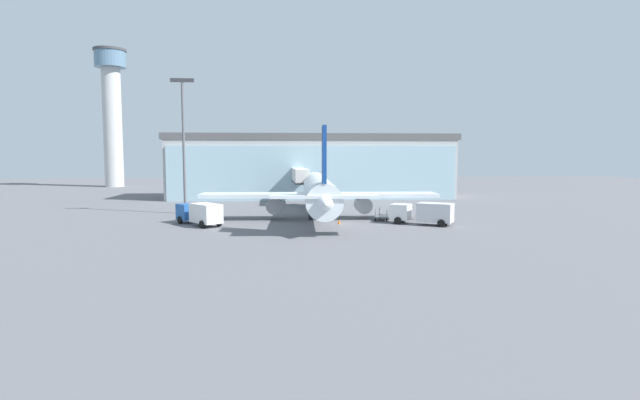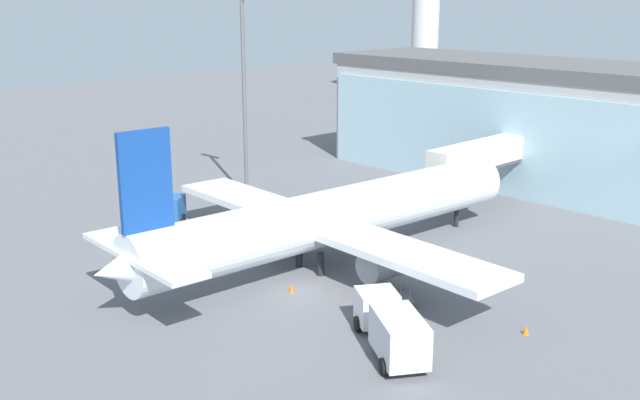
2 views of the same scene
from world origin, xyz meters
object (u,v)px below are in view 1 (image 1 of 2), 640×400
(control_tower, at_px, (112,107))
(airplane, at_px, (319,192))
(jet_bridge, at_px, (299,176))
(catering_truck, at_px, (200,213))
(apron_light_mast, at_px, (183,134))
(safety_cone_nose, at_px, (339,222))
(safety_cone_wingtip, at_px, (436,215))
(baggage_cart, at_px, (383,216))
(fuel_truck, at_px, (424,213))

(control_tower, xyz_separation_m, airplane, (46.13, -69.08, -16.84))
(jet_bridge, bearing_deg, catering_truck, 152.40)
(control_tower, height_order, apron_light_mast, control_tower)
(safety_cone_nose, distance_m, safety_cone_wingtip, 14.84)
(apron_light_mast, height_order, catering_truck, apron_light_mast)
(baggage_cart, bearing_deg, catering_truck, 120.28)
(control_tower, height_order, safety_cone_nose, control_tower)
(fuel_truck, bearing_deg, safety_cone_nose, 22.39)
(baggage_cart, height_order, safety_cone_nose, baggage_cart)
(airplane, bearing_deg, catering_truck, 112.46)
(jet_bridge, bearing_deg, apron_light_mast, 128.88)
(apron_light_mast, distance_m, safety_cone_nose, 26.21)
(airplane, height_order, fuel_truck, airplane)
(apron_light_mast, bearing_deg, fuel_truck, -25.57)
(apron_light_mast, height_order, fuel_truck, apron_light_mast)
(control_tower, relative_size, fuel_truck, 4.76)
(airplane, height_order, catering_truck, airplane)
(catering_truck, xyz_separation_m, safety_cone_wingtip, (30.43, 4.72, -1.19))
(fuel_truck, bearing_deg, baggage_cart, -15.29)
(fuel_truck, relative_size, baggage_cart, 2.28)
(control_tower, relative_size, safety_cone_nose, 63.51)
(airplane, bearing_deg, baggage_cart, -107.02)
(apron_light_mast, relative_size, safety_cone_wingtip, 34.29)
(baggage_cart, height_order, safety_cone_wingtip, baggage_cart)
(jet_bridge, distance_m, safety_cone_wingtip, 27.54)
(control_tower, bearing_deg, baggage_cart, -53.14)
(apron_light_mast, bearing_deg, catering_truck, -73.17)
(safety_cone_nose, bearing_deg, baggage_cart, 22.99)
(airplane, distance_m, baggage_cart, 8.95)
(jet_bridge, bearing_deg, airplane, -176.84)
(control_tower, height_order, safety_cone_wingtip, control_tower)
(safety_cone_nose, bearing_deg, safety_cone_wingtip, 20.86)
(apron_light_mast, xyz_separation_m, safety_cone_nose, (20.21, -12.62, -10.90))
(control_tower, height_order, fuel_truck, control_tower)
(control_tower, distance_m, fuel_truck, 97.74)
(catering_truck, relative_size, baggage_cart, 2.22)
(airplane, height_order, safety_cone_nose, airplane)
(catering_truck, bearing_deg, fuel_truck, -132.48)
(baggage_cart, bearing_deg, apron_light_mast, 94.23)
(apron_light_mast, relative_size, airplane, 0.52)
(baggage_cart, bearing_deg, safety_cone_nose, 138.23)
(airplane, distance_m, safety_cone_wingtip, 16.07)
(baggage_cart, bearing_deg, airplane, 94.50)
(apron_light_mast, xyz_separation_m, catering_truck, (3.65, -12.07, -9.71))
(jet_bridge, distance_m, control_tower, 67.64)
(jet_bridge, xyz_separation_m, catering_truck, (-13.44, -25.96, -3.14))
(jet_bridge, distance_m, apron_light_mast, 22.99)
(apron_light_mast, height_order, safety_cone_nose, apron_light_mast)
(jet_bridge, distance_m, airplane, 21.05)
(apron_light_mast, relative_size, catering_truck, 2.64)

